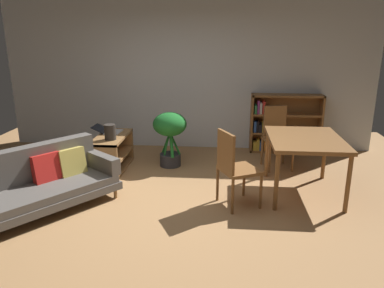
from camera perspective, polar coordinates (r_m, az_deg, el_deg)
name	(u,v)px	position (r m, az deg, el deg)	size (l,w,h in m)	color
ground_plane	(167,208)	(4.79, -3.84, -9.64)	(8.16, 8.16, 0.00)	#A87A4C
back_wall_panel	(187,76)	(7.02, -0.70, 10.35)	(6.80, 0.10, 2.70)	silver
fabric_couch	(37,183)	(4.98, -22.51, -5.45)	(1.77, 1.95, 0.77)	olive
media_console	(112,153)	(6.15, -12.06, -1.29)	(0.45, 1.00, 0.54)	olive
open_laptop	(109,131)	(6.29, -12.60, 2.00)	(0.46, 0.33, 0.11)	silver
desk_speaker	(110,132)	(5.83, -12.37, 1.79)	(0.17, 0.17, 0.24)	#2D2823
potted_floor_plant	(170,131)	(6.05, -3.39, 2.03)	(0.55, 0.55, 0.90)	#333338
dining_table	(305,143)	(5.18, 16.85, 0.10)	(0.95, 1.23, 0.79)	brown
dining_chair_near	(276,134)	(6.18, 12.75, 1.47)	(0.50, 0.51, 0.99)	brown
dining_chair_far	(234,165)	(4.66, 6.38, -3.21)	(0.59, 0.60, 0.98)	brown
bookshelf	(281,124)	(7.04, 13.48, 3.02)	(1.27, 0.30, 1.06)	brown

